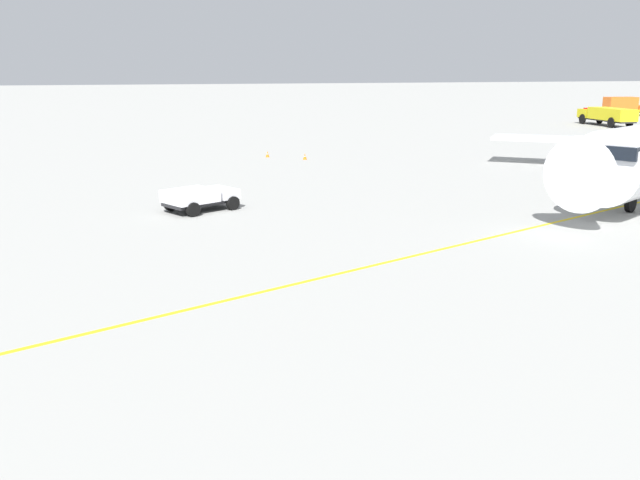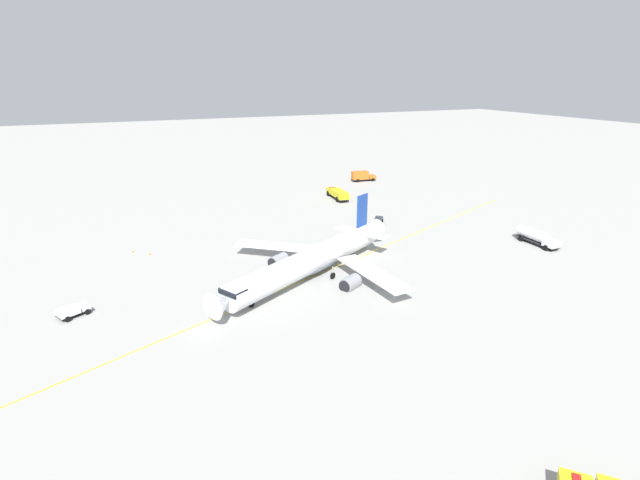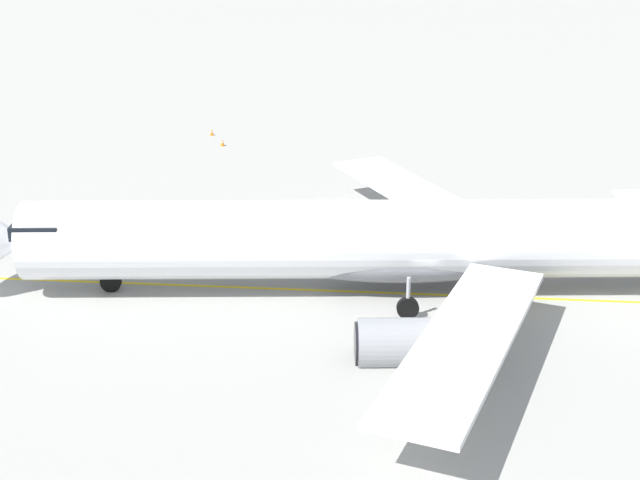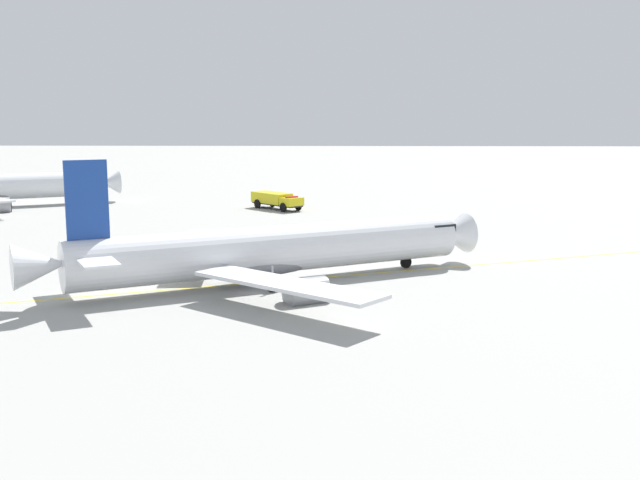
# 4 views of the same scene
# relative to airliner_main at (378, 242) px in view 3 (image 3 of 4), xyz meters

# --- Properties ---
(ground_plane) EXTENTS (600.00, 600.00, 0.00)m
(ground_plane) POSITION_rel_airliner_main_xyz_m (0.17, -2.31, -2.69)
(ground_plane) COLOR #9E9E99
(airliner_main) EXTENTS (32.13, 38.25, 11.35)m
(airliner_main) POSITION_rel_airliner_main_xyz_m (0.00, 0.00, 0.00)
(airliner_main) COLOR white
(airliner_main) RESTS_ON ground_plane
(taxiway_centreline) EXTENTS (50.40, 120.76, 0.01)m
(taxiway_centreline) POSITION_rel_airliner_main_xyz_m (1.31, -3.96, -2.68)
(taxiway_centreline) COLOR yellow
(taxiway_centreline) RESTS_ON ground_plane
(safety_cone_near) EXTENTS (0.36, 0.36, 0.55)m
(safety_cone_near) POSITION_rel_airliner_main_xyz_m (21.20, 23.83, -2.41)
(safety_cone_near) COLOR orange
(safety_cone_near) RESTS_ON ground_plane
(safety_cone_mid) EXTENTS (0.36, 0.36, 0.55)m
(safety_cone_mid) POSITION_rel_airliner_main_xyz_m (23.81, 26.67, -2.41)
(safety_cone_mid) COLOR orange
(safety_cone_mid) RESTS_ON ground_plane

